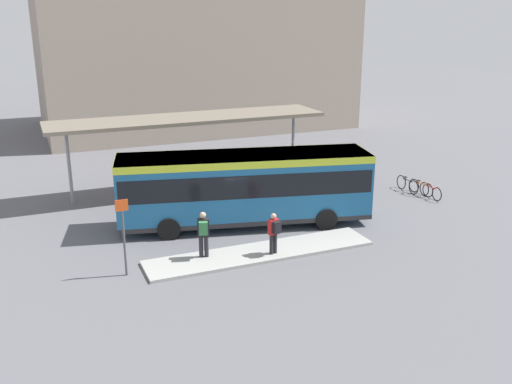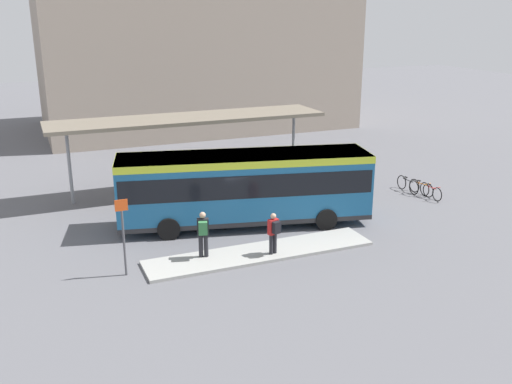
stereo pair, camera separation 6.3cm
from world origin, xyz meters
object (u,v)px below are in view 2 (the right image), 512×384
(pedestrian_waiting, at_px, (203,232))
(bicycle_red, at_px, (431,191))
(platform_sign, at_px, (123,234))
(city_bus, at_px, (245,184))
(pedestrian_companion, at_px, (274,231))
(potted_planter_near_shelter, at_px, (254,185))
(bicycle_orange, at_px, (421,188))
(bicycle_black, at_px, (408,185))

(pedestrian_waiting, distance_m, bicycle_red, 13.00)
(bicycle_red, relative_size, platform_sign, 0.59)
(bicycle_red, bearing_deg, city_bus, -91.27)
(pedestrian_companion, distance_m, bicycle_red, 10.74)
(city_bus, xyz_separation_m, potted_planter_near_shelter, (1.84, 3.43, -1.24))
(bicycle_red, height_order, potted_planter_near_shelter, potted_planter_near_shelter)
(pedestrian_waiting, height_order, pedestrian_companion, pedestrian_waiting)
(pedestrian_waiting, height_order, bicycle_orange, pedestrian_waiting)
(pedestrian_companion, bearing_deg, platform_sign, 69.51)
(platform_sign, bearing_deg, pedestrian_waiting, 3.36)
(bicycle_orange, bearing_deg, bicycle_red, -1.28)
(bicycle_red, bearing_deg, pedestrian_waiting, -77.99)
(city_bus, xyz_separation_m, bicycle_black, (9.47, 1.18, -1.45))
(pedestrian_companion, xyz_separation_m, bicycle_black, (9.73, 4.85, -0.66))
(pedestrian_waiting, relative_size, platform_sign, 0.63)
(bicycle_red, xyz_separation_m, bicycle_orange, (-0.07, 0.67, 0.01))
(pedestrian_waiting, relative_size, potted_planter_near_shelter, 1.56)
(platform_sign, bearing_deg, bicycle_red, 10.75)
(potted_planter_near_shelter, bearing_deg, platform_sign, -139.12)
(potted_planter_near_shelter, bearing_deg, pedestrian_companion, -106.51)
(potted_planter_near_shelter, relative_size, platform_sign, 0.40)
(bicycle_red, height_order, platform_sign, platform_sign)
(bicycle_orange, bearing_deg, bicycle_black, -160.58)
(pedestrian_companion, xyz_separation_m, bicycle_red, (10.13, 3.51, -0.69))
(pedestrian_waiting, relative_size, bicycle_red, 1.08)
(bicycle_red, distance_m, platform_sign, 15.91)
(bicycle_orange, distance_m, platform_sign, 15.98)
(potted_planter_near_shelter, distance_m, platform_sign, 10.04)
(platform_sign, bearing_deg, bicycle_orange, 13.15)
(pedestrian_waiting, relative_size, bicycle_black, 1.00)
(pedestrian_companion, xyz_separation_m, potted_planter_near_shelter, (2.10, 7.09, -0.46))
(bicycle_black, height_order, platform_sign, platform_sign)
(bicycle_black, bearing_deg, pedestrian_waiting, -71.88)
(potted_planter_near_shelter, bearing_deg, bicycle_orange, -20.09)
(potted_planter_near_shelter, bearing_deg, city_bus, -118.17)
(city_bus, bearing_deg, pedestrian_waiting, -120.87)
(bicycle_orange, bearing_deg, potted_planter_near_shelter, -117.05)
(bicycle_orange, height_order, platform_sign, platform_sign)
(pedestrian_waiting, xyz_separation_m, pedestrian_companion, (2.54, -0.72, -0.09))
(city_bus, relative_size, bicycle_black, 6.25)
(city_bus, distance_m, bicycle_red, 9.98)
(pedestrian_companion, distance_m, bicycle_black, 10.89)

